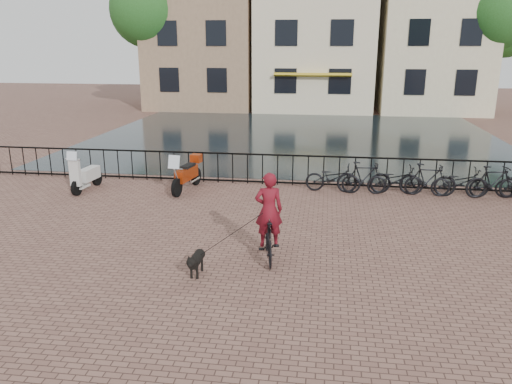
# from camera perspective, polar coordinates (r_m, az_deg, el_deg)

# --- Properties ---
(ground) EXTENTS (100.00, 100.00, 0.00)m
(ground) POSITION_cam_1_polar(r_m,az_deg,el_deg) (9.14, -2.73, -12.58)
(ground) COLOR brown
(ground) RESTS_ON ground
(canal_water) EXTENTS (20.00, 20.00, 0.00)m
(canal_water) POSITION_cam_1_polar(r_m,az_deg,el_deg) (25.58, 4.57, 6.39)
(canal_water) COLOR black
(canal_water) RESTS_ON ground
(railing) EXTENTS (20.00, 0.05, 1.02)m
(railing) POSITION_cam_1_polar(r_m,az_deg,el_deg) (16.39, 2.48, 2.55)
(railing) COLOR black
(railing) RESTS_ON ground
(canal_house_left) EXTENTS (7.50, 9.00, 12.80)m
(canal_house_left) POSITION_cam_1_polar(r_m,az_deg,el_deg) (38.96, -5.62, 19.23)
(canal_house_left) COLOR #80644A
(canal_house_left) RESTS_ON ground
(canal_house_mid) EXTENTS (8.00, 9.50, 11.80)m
(canal_house_mid) POSITION_cam_1_polar(r_m,az_deg,el_deg) (37.88, 6.91, 18.52)
(canal_house_mid) COLOR beige
(canal_house_mid) RESTS_ON ground
(canal_house_right) EXTENTS (7.00, 9.00, 13.30)m
(canal_house_right) POSITION_cam_1_polar(r_m,az_deg,el_deg) (38.54, 19.60, 18.82)
(canal_house_right) COLOR beige
(canal_house_right) RESTS_ON ground
(tree_far_left) EXTENTS (5.04, 5.04, 9.27)m
(tree_far_left) POSITION_cam_1_polar(r_m,az_deg,el_deg) (37.11, -12.37, 19.60)
(tree_far_left) COLOR black
(tree_far_left) RESTS_ON ground
(tree_far_right) EXTENTS (4.76, 4.76, 8.76)m
(tree_far_right) POSITION_cam_1_polar(r_m,az_deg,el_deg) (36.43, 26.15, 17.85)
(tree_far_right) COLOR black
(tree_far_right) RESTS_ON ground
(cyclist) EXTENTS (0.78, 1.70, 2.25)m
(cyclist) POSITION_cam_1_polar(r_m,az_deg,el_deg) (10.53, 1.46, -3.42)
(cyclist) COLOR black
(cyclist) RESTS_ON ground
(dog) EXTENTS (0.28, 0.80, 0.54)m
(dog) POSITION_cam_1_polar(r_m,az_deg,el_deg) (10.12, -6.81, -7.98)
(dog) COLOR black
(dog) RESTS_ON ground
(motorcycle) EXTENTS (0.75, 1.91, 1.33)m
(motorcycle) POSITION_cam_1_polar(r_m,az_deg,el_deg) (15.81, -7.96, 2.49)
(motorcycle) COLOR #992B0B
(motorcycle) RESTS_ON ground
(scooter) EXTENTS (0.56, 1.56, 1.42)m
(scooter) POSITION_cam_1_polar(r_m,az_deg,el_deg) (16.59, -18.88, 2.57)
(scooter) COLOR beige
(scooter) RESTS_ON ground
(parked_bike_0) EXTENTS (1.77, 0.77, 0.90)m
(parked_bike_0) POSITION_cam_1_polar(r_m,az_deg,el_deg) (15.75, 8.78, 1.60)
(parked_bike_0) COLOR black
(parked_bike_0) RESTS_ON ground
(parked_bike_1) EXTENTS (1.70, 0.60, 1.00)m
(parked_bike_1) POSITION_cam_1_polar(r_m,az_deg,el_deg) (15.79, 12.24, 1.63)
(parked_bike_1) COLOR black
(parked_bike_1) RESTS_ON ground
(parked_bike_2) EXTENTS (1.76, 0.74, 0.90)m
(parked_bike_2) POSITION_cam_1_polar(r_m,az_deg,el_deg) (15.90, 15.64, 1.31)
(parked_bike_2) COLOR black
(parked_bike_2) RESTS_ON ground
(parked_bike_3) EXTENTS (1.69, 0.58, 1.00)m
(parked_bike_3) POSITION_cam_1_polar(r_m,az_deg,el_deg) (16.04, 19.02, 1.33)
(parked_bike_3) COLOR black
(parked_bike_3) RESTS_ON ground
(parked_bike_4) EXTENTS (1.75, 0.70, 0.90)m
(parked_bike_4) POSITION_cam_1_polar(r_m,az_deg,el_deg) (16.26, 22.29, 1.01)
(parked_bike_4) COLOR black
(parked_bike_4) RESTS_ON ground
(parked_bike_5) EXTENTS (1.72, 0.74, 1.00)m
(parked_bike_5) POSITION_cam_1_polar(r_m,az_deg,el_deg) (16.51, 25.49, 1.03)
(parked_bike_5) COLOR black
(parked_bike_5) RESTS_ON ground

